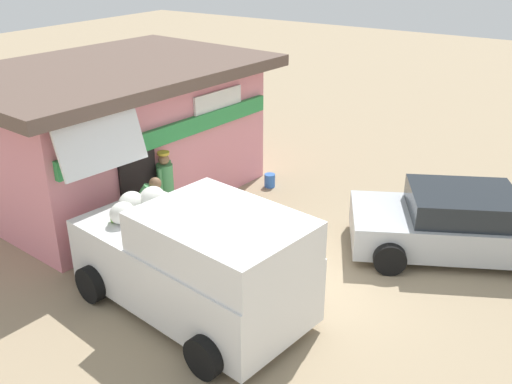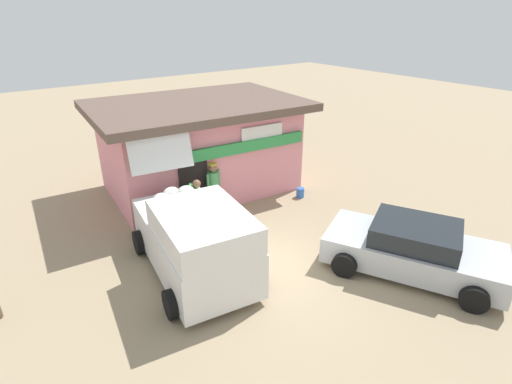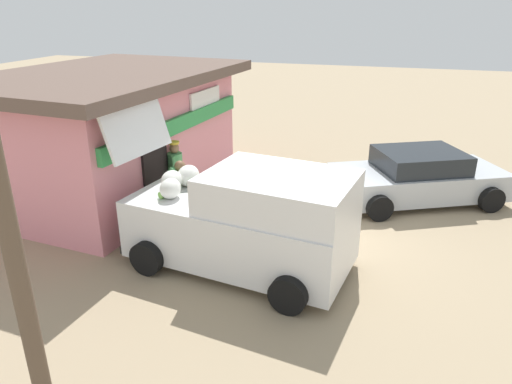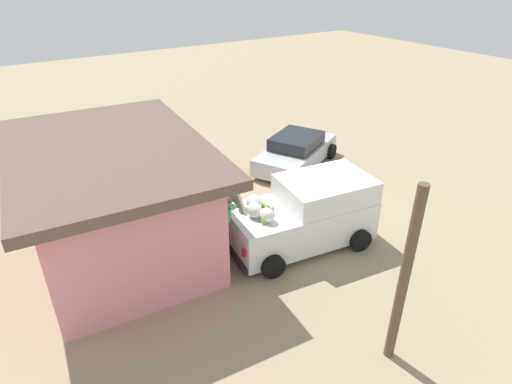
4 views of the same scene
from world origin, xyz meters
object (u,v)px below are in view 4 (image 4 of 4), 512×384
Objects in this scene: parked_sedan at (296,151)px; unloaded_banana_pile at (196,266)px; customer_bending at (228,220)px; delivery_van at (305,213)px; storefront_bar at (116,197)px; vendor_standing at (198,207)px; paint_bucket at (179,185)px.

unloaded_banana_pile is (-3.83, 6.28, -0.44)m from parked_sedan.
customer_bending reaches higher than parked_sedan.
delivery_van is at bearing -98.29° from unloaded_banana_pile.
storefront_bar reaches higher than vendor_standing.
vendor_standing reaches higher than unloaded_banana_pile.
storefront_bar is 2.27m from vendor_standing.
paint_bucket is at bearing -18.86° from unloaded_banana_pile.
paint_bucket is at bearing -4.13° from customer_bending.
customer_bending is (-3.40, 5.04, 0.33)m from parked_sedan.
delivery_van is 5.29m from paint_bucket.
delivery_van is 5.28m from parked_sedan.
customer_bending is 1.93× the size of unloaded_banana_pile.
customer_bending is at bearing 65.81° from delivery_van.
vendor_standing is (1.95, 2.37, 0.02)m from delivery_van.
parked_sedan is 6.09m from customer_bending.
customer_bending is (-1.75, -2.45, -0.66)m from storefront_bar.
parked_sedan is (4.30, -3.05, -0.35)m from delivery_van.
storefront_bar is 7.74m from parked_sedan.
delivery_van is at bearing -161.10° from paint_bucket.
storefront_bar is 2.87m from unloaded_banana_pile.
delivery_van is at bearing 144.60° from parked_sedan.
paint_bucket is (4.95, 1.70, -0.79)m from delivery_van.
storefront_bar reaches higher than customer_bending.
storefront_bar is 3.86m from paint_bucket.
storefront_bar is 8.93× the size of unloaded_banana_pile.
unloaded_banana_pile is 4.74m from paint_bucket.
storefront_bar is 21.96× the size of paint_bucket.
vendor_standing reaches higher than paint_bucket.
paint_bucket is at bearing 82.15° from parked_sedan.
storefront_bar is 5.21m from delivery_van.
delivery_van is at bearing -120.73° from storefront_bar.
delivery_van is 5.66× the size of unloaded_banana_pile.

